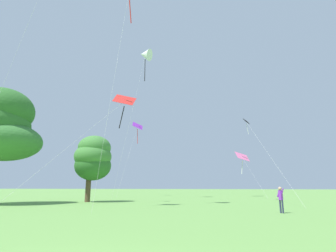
{
  "coord_description": "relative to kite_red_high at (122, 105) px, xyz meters",
  "views": [
    {
      "loc": [
        2.79,
        -3.45,
        1.56
      ],
      "look_at": [
        -5.71,
        26.73,
        8.64
      ],
      "focal_mm": 28.9,
      "sensor_mm": 36.0,
      "label": 1
    }
  ],
  "objects": [
    {
      "name": "kite_black_large",
      "position": [
        10.66,
        13.22,
        0.33
      ],
      "size": [
        4.11,
        12.08,
        10.03
      ],
      "color": "black",
      "rests_on": "ground_plane"
    },
    {
      "name": "kite_pink_low",
      "position": [
        9.56,
        27.57,
        -2.32
      ],
      "size": [
        4.27,
        10.74,
        7.55
      ],
      "color": "pink",
      "rests_on": "ground_plane"
    },
    {
      "name": "kite_red_high",
      "position": [
        0.0,
        0.0,
        0.0
      ],
      "size": [
        4.29,
        9.93,
        9.67
      ],
      "color": "red",
      "rests_on": "ground_plane"
    },
    {
      "name": "tree_right_cluster",
      "position": [
        -5.97,
        5.71,
        -3.82
      ],
      "size": [
        3.96,
        4.09,
        7.08
      ],
      "color": "brown",
      "rests_on": "ground_plane"
    },
    {
      "name": "person_foreground_watcher",
      "position": [
        11.88,
        -2.07,
        -7.52
      ],
      "size": [
        0.43,
        0.39,
        1.57
      ],
      "color": "#2D3351",
      "rests_on": "ground_plane"
    },
    {
      "name": "kite_teal_box",
      "position": [
        -11.42,
        0.46,
        -0.76
      ],
      "size": [
        2.02,
        6.05,
        8.75
      ],
      "color": "teal",
      "rests_on": "ground_plane"
    },
    {
      "name": "kite_white_distant",
      "position": [
        -3.95,
        15.54,
        13.1
      ],
      "size": [
        2.83,
        6.75,
        22.71
      ],
      "color": "white",
      "rests_on": "ground_plane"
    },
    {
      "name": "kite_purple_streamer",
      "position": [
        -9.1,
        25.62,
        3.57
      ],
      "size": [
        1.8,
        8.58,
        13.64
      ],
      "color": "purple",
      "rests_on": "ground_plane"
    }
  ]
}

